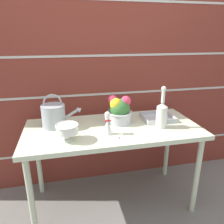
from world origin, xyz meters
The scene contains 10 objects.
ground_plane centered at (0.00, 0.00, 0.00)m, with size 12.00×12.00×0.00m, color slate.
brick_wall centered at (0.00, 0.44, 1.10)m, with size 3.60×0.08×2.20m.
patio_table centered at (0.00, 0.00, 0.67)m, with size 1.43×0.66×0.74m.
watering_can centered at (-0.47, 0.12, 0.84)m, with size 0.33×0.19×0.28m.
crystal_pedestal_bowl centered at (-0.37, -0.16, 0.82)m, with size 0.17×0.17×0.12m.
flower_planter centered at (0.08, 0.09, 0.85)m, with size 0.22×0.22×0.24m.
glass_decanter centered at (0.38, -0.09, 0.86)m, with size 0.09×0.09×0.34m.
figurine_vase centered at (-0.07, -0.12, 0.81)m, with size 0.08×0.08×0.18m.
wire_tray centered at (0.43, 0.08, 0.75)m, with size 0.27×0.24×0.04m.
fallen_petal centered at (0.00, -0.21, 0.74)m, with size 0.01×0.01×0.01m.
Camera 1 is at (-0.37, -1.61, 1.45)m, focal length 35.00 mm.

